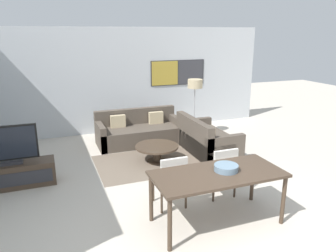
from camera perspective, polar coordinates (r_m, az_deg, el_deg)
ground_plane at (r=4.54m, az=12.84°, el=-20.19°), size 24.00×24.00×0.00m
wall_back at (r=9.06m, az=-6.79°, el=7.95°), size 7.98×0.09×2.80m
area_rug at (r=7.02m, az=-1.95°, el=-6.20°), size 2.53×1.62×0.01m
tv_console at (r=6.48m, az=-25.27°, el=-7.72°), size 1.40×0.44×0.44m
television at (r=6.29m, az=-25.86°, el=-3.07°), size 0.92×0.20×0.69m
sofa_main at (r=8.16m, az=-5.11°, el=-1.05°), size 2.06×0.89×0.81m
sofa_side at (r=7.52m, az=6.46°, el=-2.58°), size 0.89×1.64×0.81m
coffee_table at (r=6.92m, az=-1.97°, el=-4.12°), size 0.91×0.91×0.36m
dining_table at (r=4.68m, az=8.65°, el=-8.88°), size 1.85×0.86×0.77m
dining_chair_left at (r=5.10m, az=0.52°, el=-9.02°), size 0.46×0.46×0.86m
dining_chair_centre at (r=5.51m, az=9.25°, el=-7.31°), size 0.46×0.46×0.86m
fruit_bowl at (r=4.71m, az=10.10°, el=-7.11°), size 0.34×0.34×0.09m
floor_lamp at (r=8.36m, az=4.73°, el=6.67°), size 0.38×0.38×1.52m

